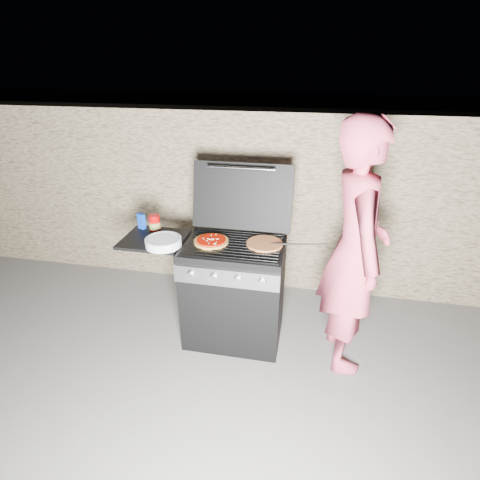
% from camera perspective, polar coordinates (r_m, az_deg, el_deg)
% --- Properties ---
extents(ground, '(50.00, 50.00, 0.00)m').
position_cam_1_polar(ground, '(3.45, -0.84, -14.23)').
color(ground, '#5B5854').
extents(stone_wall, '(8.00, 0.35, 1.80)m').
position_cam_1_polar(stone_wall, '(3.90, 2.26, 6.07)').
color(stone_wall, '#9B8864').
rests_on(stone_wall, ground).
extents(gas_grill, '(1.34, 0.79, 0.91)m').
position_cam_1_polar(gas_grill, '(3.23, -5.27, -7.45)').
color(gas_grill, black).
rests_on(gas_grill, ground).
extents(pizza_topped, '(0.29, 0.29, 0.03)m').
position_cam_1_polar(pizza_topped, '(2.97, -4.40, -0.10)').
color(pizza_topped, tan).
rests_on(pizza_topped, gas_grill).
extents(pizza_plain, '(0.32, 0.32, 0.02)m').
position_cam_1_polar(pizza_plain, '(2.94, 3.77, -0.54)').
color(pizza_plain, orange).
rests_on(pizza_plain, gas_grill).
extents(sauce_jar, '(0.12, 0.12, 0.14)m').
position_cam_1_polar(sauce_jar, '(3.25, -12.87, 2.56)').
color(sauce_jar, '#A00305').
rests_on(sauce_jar, gas_grill).
extents(blue_carton, '(0.07, 0.06, 0.14)m').
position_cam_1_polar(blue_carton, '(3.32, -14.78, 2.78)').
color(blue_carton, '#0A32A8').
rests_on(blue_carton, gas_grill).
extents(plate_stack, '(0.32, 0.32, 0.07)m').
position_cam_1_polar(plate_stack, '(2.98, -11.59, -0.30)').
color(plate_stack, white).
rests_on(plate_stack, gas_grill).
extents(person, '(0.56, 0.76, 1.93)m').
position_cam_1_polar(person, '(2.85, 17.08, -1.62)').
color(person, '#C4435A').
rests_on(person, ground).
extents(tongs, '(0.47, 0.10, 0.10)m').
position_cam_1_polar(tongs, '(2.87, 8.49, -0.56)').
color(tongs, black).
rests_on(tongs, gas_grill).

